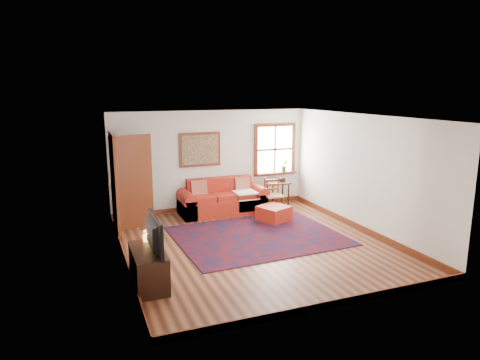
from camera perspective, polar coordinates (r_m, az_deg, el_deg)
name	(u,v)px	position (r m, az deg, el deg)	size (l,w,h in m)	color
ground	(254,244)	(8.57, 1.89, -8.50)	(5.50, 5.50, 0.00)	#451F12
room_envelope	(254,162)	(8.15, 1.92, 2.47)	(5.04, 5.54, 2.52)	silver
window	(276,155)	(11.36, 4.83, 3.40)	(1.18, 0.20, 1.38)	white
doorway	(126,182)	(9.41, -14.93, -0.26)	(0.89, 1.08, 2.14)	black
framed_artwork	(200,150)	(10.59, -5.37, 4.07)	(1.05, 0.07, 0.85)	maroon
persian_rug	(257,236)	(8.99, 2.33, -7.44)	(3.31, 2.65, 0.02)	#4F0B11
red_leather_sofa	(223,201)	(10.61, -2.31, -2.88)	(2.15, 0.89, 0.84)	#AF2616
red_ottoman	(274,214)	(9.98, 4.52, -4.48)	(0.62, 0.62, 0.35)	#AF2616
side_table	(278,187)	(11.09, 5.08, -0.89)	(0.55, 0.41, 0.66)	black
ladder_back_chair	(273,194)	(10.58, 4.43, -1.85)	(0.45, 0.43, 0.88)	tan
media_cabinet	(148,268)	(6.91, -12.11, -11.36)	(0.47, 1.05, 0.58)	black
television	(149,235)	(6.61, -12.00, -7.18)	(0.96, 0.13, 0.56)	black
candle_hurricane	(146,236)	(7.15, -12.37, -7.36)	(0.12, 0.12, 0.18)	silver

